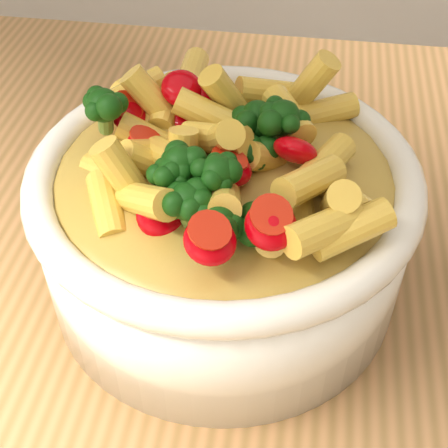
# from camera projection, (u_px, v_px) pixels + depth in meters

# --- Properties ---
(table) EXTENTS (1.20, 0.80, 0.90)m
(table) POSITION_uv_depth(u_px,v_px,m) (185.00, 349.00, 0.55)
(table) COLOR #B17C4C
(table) RESTS_ON ground
(serving_bowl) EXTENTS (0.26, 0.26, 0.11)m
(serving_bowl) POSITION_uv_depth(u_px,v_px,m) (224.00, 223.00, 0.44)
(serving_bowl) COLOR white
(serving_bowl) RESTS_ON table
(pasta_salad) EXTENTS (0.21, 0.21, 0.05)m
(pasta_salad) POSITION_uv_depth(u_px,v_px,m) (224.00, 142.00, 0.39)
(pasta_salad) COLOR #FFE150
(pasta_salad) RESTS_ON serving_bowl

